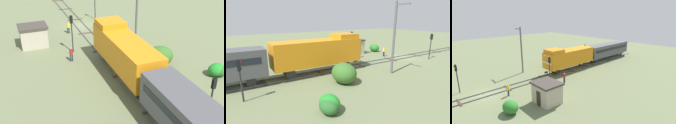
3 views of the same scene
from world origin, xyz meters
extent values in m
plane|color=#66704C|center=(0.00, 0.00, 0.00)|extent=(117.46, 117.46, 0.00)
cube|color=#595960|center=(-0.72, 0.00, 0.08)|extent=(0.10, 78.30, 0.16)
cube|color=#595960|center=(0.72, 0.00, 0.08)|extent=(0.10, 78.30, 0.16)
cube|color=#4C3823|center=(0.00, -16.31, 0.04)|extent=(2.40, 0.24, 0.09)
cube|color=#4C3823|center=(0.00, -9.79, 0.04)|extent=(2.40, 0.24, 0.09)
cube|color=#4C3823|center=(0.00, -3.26, 0.04)|extent=(2.40, 0.24, 0.09)
cube|color=#4C3823|center=(0.00, 3.26, 0.04)|extent=(2.40, 0.24, 0.09)
cube|color=#4C3823|center=(0.00, 9.79, 0.04)|extent=(2.40, 0.24, 0.09)
cube|color=#4C3823|center=(0.00, 16.31, 0.04)|extent=(2.40, 0.24, 0.09)
cube|color=#4C3823|center=(0.00, 22.84, 0.04)|extent=(2.40, 0.24, 0.09)
cube|color=orange|center=(0.00, 16.45, 2.71)|extent=(2.90, 11.00, 2.90)
cube|color=orange|center=(0.00, 12.55, 4.46)|extent=(2.75, 2.80, 0.60)
cube|color=orange|center=(0.00, 10.90, 2.71)|extent=(2.84, 0.10, 2.84)
cube|color=white|center=(0.00, 10.86, 2.51)|extent=(2.46, 0.06, 0.20)
sphere|color=white|center=(-0.45, 10.85, 3.81)|extent=(0.28, 0.28, 0.28)
sphere|color=white|center=(0.45, 10.85, 3.81)|extent=(0.28, 0.28, 0.28)
cylinder|color=#262628|center=(0.00, 10.60, 0.86)|extent=(0.36, 0.50, 0.36)
cylinder|color=#262628|center=(-0.72, 12.75, 0.71)|extent=(0.18, 1.10, 1.10)
cylinder|color=#262628|center=(0.72, 12.75, 0.71)|extent=(0.18, 1.10, 1.10)
cylinder|color=#262628|center=(-0.72, 20.15, 0.71)|extent=(0.18, 1.10, 1.10)
cylinder|color=#262628|center=(0.72, 20.15, 0.71)|extent=(0.18, 1.10, 1.10)
cylinder|color=#262628|center=(-0.72, 24.15, 0.64)|extent=(0.16, 0.96, 0.96)
cylinder|color=#262628|center=(0.72, 24.15, 0.64)|extent=(0.16, 0.96, 0.96)
cylinder|color=#262628|center=(-3.20, -2.47, 2.10)|extent=(0.14, 0.14, 4.20)
cylinder|color=#262628|center=(3.40, 8.76, 2.29)|extent=(0.14, 0.14, 4.59)
cube|color=black|center=(3.40, 8.76, 4.14)|extent=(0.32, 0.24, 0.90)
sphere|color=red|center=(3.40, 8.62, 4.41)|extent=(0.16, 0.16, 0.16)
sphere|color=#3C3306|center=(3.40, 8.62, 4.13)|extent=(0.16, 0.16, 0.16)
sphere|color=black|center=(3.40, 8.62, 3.85)|extent=(0.16, 0.16, 0.16)
cylinder|color=#262628|center=(-3.60, 25.14, 1.80)|extent=(0.14, 0.14, 3.60)
cube|color=black|center=(-3.60, 25.14, 3.15)|extent=(0.32, 0.24, 0.90)
sphere|color=red|center=(-3.60, 25.00, 3.42)|extent=(0.16, 0.16, 0.16)
sphere|color=#3C3306|center=(-3.60, 25.00, 3.14)|extent=(0.16, 0.16, 0.16)
sphere|color=black|center=(-3.60, 25.00, 2.86)|extent=(0.16, 0.16, 0.16)
cylinder|color=#262B38|center=(2.30, 2.29, 0.42)|extent=(0.15, 0.15, 0.85)
cylinder|color=#262B38|center=(2.50, 2.29, 0.42)|extent=(0.15, 0.15, 0.85)
cylinder|color=yellow|center=(2.40, 2.29, 1.16)|extent=(0.38, 0.38, 0.62)
sphere|color=tan|center=(2.40, 2.29, 1.58)|extent=(0.23, 0.23, 0.23)
cylinder|color=#262B38|center=(4.10, 11.13, 0.42)|extent=(0.15, 0.15, 0.85)
cylinder|color=#262B38|center=(4.30, 11.13, 0.42)|extent=(0.15, 0.15, 0.85)
cylinder|color=maroon|center=(4.20, 11.13, 1.16)|extent=(0.38, 0.38, 0.62)
sphere|color=tan|center=(4.20, 11.13, 1.58)|extent=(0.23, 0.23, 0.23)
cylinder|color=#595960|center=(-5.00, 8.77, 4.32)|extent=(0.28, 0.28, 8.64)
cube|color=#B2A893|center=(7.50, 5.11, 1.25)|extent=(3.20, 2.60, 2.50)
cube|color=#3F3833|center=(7.50, 5.11, 2.62)|extent=(3.50, 2.90, 0.24)
cube|color=#2D2319|center=(7.50, 3.79, 0.95)|extent=(0.80, 0.06, 1.90)
ellipsoid|color=#208226|center=(-8.81, 19.86, 0.67)|extent=(1.84, 1.51, 1.34)
ellipsoid|color=#297626|center=(6.67, 0.52, 0.75)|extent=(2.07, 1.70, 1.51)
ellipsoid|color=#366426|center=(-4.55, 15.65, 1.10)|extent=(3.02, 2.47, 2.20)
ellipsoid|color=#275A26|center=(-9.05, 20.04, 0.61)|extent=(1.69, 1.38, 1.23)
camera|label=1|loc=(10.46, 39.37, 14.26)|focal=45.00mm
camera|label=2|loc=(-19.03, 25.61, 6.85)|focal=28.00mm
camera|label=3|loc=(23.82, -6.99, 11.06)|focal=28.00mm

